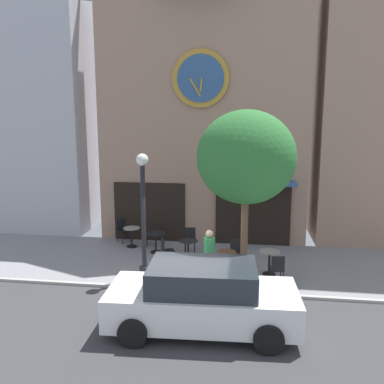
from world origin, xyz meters
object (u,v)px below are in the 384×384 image
Objects in this scene: cafe_table_center at (269,259)px; cafe_chair_facing_street at (190,238)px; street_lamp at (143,216)px; parked_car_white at (203,297)px; cafe_chair_under_awning at (122,229)px; cafe_chair_curbside at (166,249)px; cafe_chair_mid_row at (235,250)px; pedestrian_green at (209,257)px; cafe_chair_by_entrance at (153,232)px; cafe_table_near_door at (226,259)px; cafe_table_leftmost at (188,247)px; street_tree at (246,158)px; cafe_chair_corner at (277,267)px; cafe_table_center_right at (132,234)px; cafe_table_center_left at (156,238)px.

cafe_table_center is 0.84× the size of cafe_chair_facing_street.
parked_car_white is at bearing -53.02° from street_lamp.
cafe_chair_curbside is (2.18, -2.21, 0.00)m from cafe_chair_under_awning.
cafe_chair_mid_row is 1.90m from pedestrian_green.
street_lamp is at bearing 169.95° from pedestrian_green.
cafe_chair_by_entrance is 0.21× the size of parked_car_white.
cafe_table_center is (1.32, 0.14, 0.03)m from cafe_table_near_door.
pedestrian_green reaches higher than cafe_table_leftmost.
street_tree is 5.58× the size of cafe_chair_corner.
parked_car_white reaches higher than cafe_chair_curbside.
cafe_chair_by_entrance is at bearing 151.03° from cafe_table_center.
cafe_chair_under_awning is 3.11m from cafe_chair_curbside.
cafe_table_center is 0.84× the size of cafe_chair_curbside.
cafe_chair_curbside is at bearing 163.92° from cafe_table_near_door.
cafe_chair_by_entrance and cafe_chair_facing_street have the same top height.
cafe_table_center_right is 5.91m from cafe_chair_corner.
street_lamp is 2.72m from cafe_table_center_left.
pedestrian_green reaches higher than cafe_table_center.
cafe_table_center reaches higher than cafe_table_near_door.
cafe_chair_mid_row is at bearing 68.88° from pedestrian_green.
cafe_chair_by_entrance is (-3.14, 1.72, 0.00)m from cafe_chair_mid_row.
street_tree is 6.76× the size of cafe_table_center_right.
cafe_chair_mid_row is 1.88m from cafe_chair_corner.
cafe_table_near_door is at bearing -106.81° from cafe_chair_mid_row.
cafe_chair_curbside is at bearing 161.17° from cafe_chair_corner.
pedestrian_green is at bearing -44.54° from cafe_chair_curbside.
cafe_table_near_door is at bearing -173.83° from cafe_table_center.
cafe_chair_under_awning is (-2.88, 1.79, 0.05)m from cafe_table_leftmost.
cafe_chair_facing_street reaches higher than cafe_table_center.
cafe_chair_facing_street is (1.04, 2.51, -1.39)m from street_lamp.
cafe_table_center_right is 0.83× the size of cafe_chair_by_entrance.
cafe_chair_facing_street is at bearing 93.88° from cafe_table_leftmost.
cafe_table_center_left is at bearing -26.17° from cafe_table_center_right.
cafe_chair_under_awning reaches higher than cafe_table_center_left.
pedestrian_green is (3.23, -3.20, 0.37)m from cafe_table_center_right.
cafe_chair_facing_street is 1.00× the size of cafe_chair_curbside.
cafe_chair_curbside is 4.33m from parked_car_white.
cafe_table_center is 2.12m from pedestrian_green.
parked_car_white is (-0.90, -2.50, -2.96)m from street_tree.
cafe_chair_facing_street and cafe_chair_curbside have the same top height.
cafe_table_center is at bearing 11.58° from street_lamp.
cafe_chair_curbside is at bearing 112.83° from parked_car_white.
cafe_table_center is (3.95, -1.56, -0.02)m from cafe_table_center_left.
pedestrian_green reaches higher than cafe_chair_by_entrance.
cafe_table_center_right is 0.80m from cafe_chair_under_awning.
cafe_chair_curbside reaches higher than cafe_table_near_door.
cafe_chair_corner is 3.74m from cafe_chair_curbside.
street_lamp reaches higher than pedestrian_green.
cafe_table_leftmost is at bearing -31.92° from cafe_chair_under_awning.
cafe_chair_facing_street is (1.22, 0.18, 0.00)m from cafe_table_center_left.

